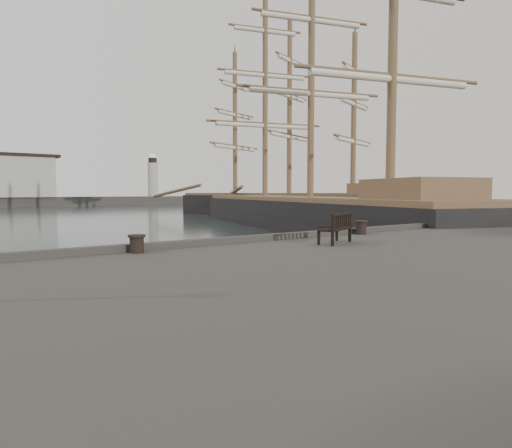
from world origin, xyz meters
The scene contains 6 objects.
ground centered at (0.00, 0.00, 0.00)m, with size 400.00×400.00×0.00m, color black.
bench centered at (1.11, -1.95, 1.82)m, with size 1.52×0.99×0.83m.
bollard_left centered at (-4.17, -0.50, 1.78)m, with size 0.41×0.41×0.44m, color black.
bollard_right centered at (3.85, -0.56, 1.80)m, with size 0.45×0.45×0.47m, color black.
tall_ship_main centered at (17.71, 16.41, 0.74)m, with size 19.49×39.35×29.14m.
tall_ship_far centered at (29.72, 32.80, 0.85)m, with size 15.93×30.89×26.06m.
Camera 1 is at (-8.40, -10.82, 3.00)m, focal length 32.00 mm.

